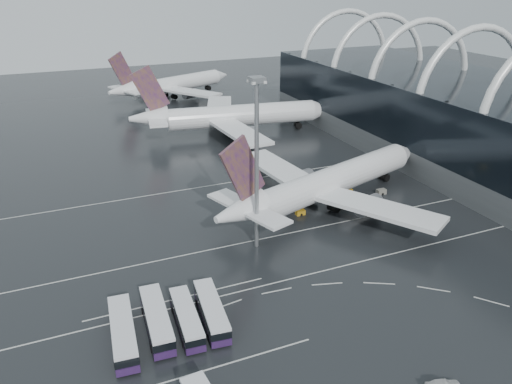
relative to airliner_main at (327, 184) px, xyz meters
name	(u,v)px	position (x,y,z in m)	size (l,w,h in m)	color
ground	(315,265)	(-13.66, -19.91, -5.12)	(420.00, 420.00, 0.00)	black
terminal	(503,131)	(47.91, -0.07, 5.75)	(42.00, 160.00, 34.90)	#545758
lane_marking_near	(321,271)	(-13.66, -21.91, -5.12)	(120.00, 0.25, 0.01)	beige
lane_marking_mid	(284,234)	(-13.66, -7.91, -5.12)	(120.00, 0.25, 0.01)	beige
lane_marking_far	(233,182)	(-13.66, 20.09, -5.12)	(120.00, 0.25, 0.01)	beige
bus_bay_line_south	(211,369)	(-37.66, -35.91, -5.12)	(28.00, 0.25, 0.01)	beige
bus_bay_line_north	(178,299)	(-37.66, -19.91, -5.12)	(28.00, 0.25, 0.01)	beige
airliner_main	(327,184)	(0.00, 0.00, 0.00)	(58.99, 51.12, 20.45)	white
airliner_gate_b	(232,117)	(-0.26, 56.15, 0.37)	(63.14, 56.24, 21.93)	white
airliner_gate_c	(171,85)	(-5.39, 110.52, -0.10)	(54.14, 49.41, 20.07)	white
bus_row_near_a	(123,332)	(-46.84, -26.78, -3.33)	(4.03, 13.40, 3.25)	#291440
bus_row_near_b	(157,319)	(-42.09, -25.84, -3.35)	(3.77, 13.22, 3.22)	#291440
bus_row_near_c	(187,318)	(-38.16, -26.99, -3.50)	(3.54, 12.13, 2.95)	#291440
bus_row_near_d	(212,311)	(-34.49, -26.92, -3.44)	(4.08, 12.67, 3.07)	#291440
floodlight_mast	(257,145)	(-20.25, -9.88, 14.11)	(2.34, 2.34, 30.58)	gray
gse_cart_belly_a	(347,192)	(7.38, 3.33, -4.49)	(2.30, 1.36, 1.25)	#BA8718
gse_cart_belly_b	(331,178)	(8.34, 11.85, -4.48)	(2.36, 1.39, 1.29)	slate
gse_cart_belly_c	(300,212)	(-6.99, -1.68, -4.60)	(1.90, 1.12, 1.03)	#BA8718
gse_cart_belly_d	(381,192)	(14.54, 0.42, -4.54)	(2.12, 1.25, 1.16)	slate
gse_cart_belly_e	(291,182)	(-1.46, 13.55, -4.50)	(2.29, 1.35, 1.25)	#BA8718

